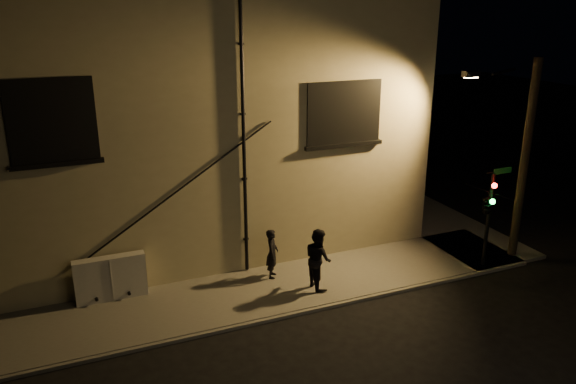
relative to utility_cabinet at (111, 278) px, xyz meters
name	(u,v)px	position (x,y,z in m)	size (l,w,h in m)	color
ground	(339,305)	(6.01, -2.70, -0.78)	(90.00, 90.00, 0.00)	black
sidewalk	(312,241)	(7.23, 1.69, -0.72)	(21.00, 16.00, 0.12)	#58564F
building	(164,110)	(3.01, 6.29, 3.63)	(16.20, 12.23, 8.80)	tan
utility_cabinet	(111,278)	(0.00, 0.00, 0.00)	(2.00, 0.34, 1.32)	#B5B3AC
pedestrian_a	(272,253)	(4.80, -0.51, 0.13)	(0.58, 0.38, 1.59)	black
pedestrian_b	(318,258)	(5.83, -1.67, 0.28)	(0.91, 0.71, 1.88)	black
traffic_signal	(488,204)	(11.32, -2.51, 1.53)	(1.24, 1.92, 3.27)	black
streetlamp_pole	(521,155)	(12.90, -2.06, 2.83)	(2.02, 1.38, 6.74)	black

